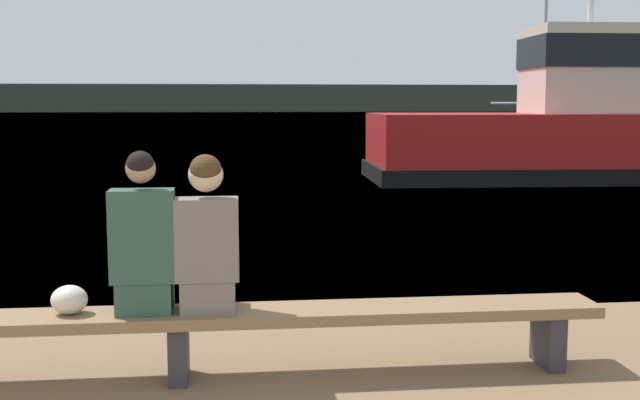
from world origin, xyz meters
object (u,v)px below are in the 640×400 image
(bench_main, at_px, (178,325))
(shopping_bag, at_px, (69,300))
(person_right, at_px, (207,241))
(moored_sailboat, at_px, (553,138))
(tugboat_red, at_px, (584,132))
(person_left, at_px, (143,244))

(bench_main, height_order, shopping_bag, shopping_bag)
(person_right, height_order, moored_sailboat, moored_sailboat)
(shopping_bag, relative_size, moored_sailboat, 0.03)
(person_right, height_order, shopping_bag, person_right)
(bench_main, xyz_separation_m, tugboat_red, (8.64, 12.87, 0.75))
(bench_main, xyz_separation_m, person_right, (0.19, -0.00, 0.55))
(person_right, distance_m, tugboat_red, 15.39)
(person_right, bearing_deg, shopping_bag, 178.41)
(shopping_bag, bearing_deg, person_left, -2.79)
(bench_main, bearing_deg, moored_sailboat, 62.30)
(person_right, bearing_deg, person_left, 179.83)
(bench_main, bearing_deg, tugboat_red, 56.11)
(person_left, xyz_separation_m, person_right, (0.41, -0.00, 0.01))
(person_left, bearing_deg, moored_sailboat, 61.90)
(bench_main, bearing_deg, person_right, -0.03)
(person_left, distance_m, shopping_bag, 0.60)
(moored_sailboat, bearing_deg, person_right, 162.42)
(person_left, distance_m, person_right, 0.41)
(person_left, height_order, person_right, person_left)
(person_left, height_order, shopping_bag, person_left)
(bench_main, distance_m, tugboat_red, 15.52)
(bench_main, bearing_deg, shopping_bag, 177.97)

